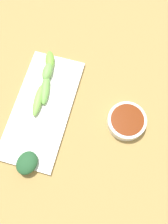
{
  "coord_description": "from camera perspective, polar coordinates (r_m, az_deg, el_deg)",
  "views": [
    {
      "loc": [
        -0.08,
        0.22,
        0.71
      ],
      "look_at": [
        -0.02,
        0.01,
        0.05
      ],
      "focal_mm": 39.94,
      "sensor_mm": 36.0,
      "label": 1
    }
  ],
  "objects": [
    {
      "name": "sauce_bowl",
      "position": [
        0.71,
        9.8,
        -1.73
      ],
      "size": [
        0.11,
        0.11,
        0.03
      ],
      "color": "white",
      "rests_on": "tabletop"
    },
    {
      "name": "broccoli_stalk_4",
      "position": [
        0.74,
        -8.87,
        5.17
      ],
      "size": [
        0.04,
        0.1,
        0.02
      ],
      "primitive_type": "ellipsoid",
      "rotation": [
        0.0,
        0.0,
        0.21
      ],
      "color": "#6EAE4C",
      "rests_on": "serving_plate"
    },
    {
      "name": "broccoli_stalk_3",
      "position": [
        0.78,
        -7.82,
        11.58
      ],
      "size": [
        0.05,
        0.07,
        0.02
      ],
      "primitive_type": "ellipsoid",
      "rotation": [
        0.0,
        0.0,
        0.33
      ],
      "color": "#72B03E",
      "rests_on": "serving_plate"
    },
    {
      "name": "tabletop",
      "position": [
        0.74,
        -1.11,
        0.07
      ],
      "size": [
        2.1,
        2.1,
        0.02
      ],
      "primitive_type": "cube",
      "color": "#9D7C45",
      "rests_on": "ground"
    },
    {
      "name": "broccoli_leafy_2",
      "position": [
        0.68,
        -12.92,
        -11.27
      ],
      "size": [
        0.07,
        0.07,
        0.03
      ],
      "primitive_type": "ellipsoid",
      "rotation": [
        0.0,
        0.0,
        -0.22
      ],
      "color": "#224F2B",
      "rests_on": "serving_plate"
    },
    {
      "name": "broccoli_stalk_1",
      "position": [
        0.73,
        -10.44,
        2.66
      ],
      "size": [
        0.03,
        0.1,
        0.02
      ],
      "primitive_type": "ellipsoid",
      "rotation": [
        0.0,
        0.0,
        0.1
      ],
      "color": "#78AF4A",
      "rests_on": "serving_plate"
    },
    {
      "name": "broccoli_stalk_0",
      "position": [
        0.76,
        -8.37,
        9.12
      ],
      "size": [
        0.03,
        0.06,
        0.03
      ],
      "primitive_type": "ellipsoid",
      "rotation": [
        0.0,
        0.0,
        0.06
      ],
      "color": "#72AC51",
      "rests_on": "serving_plate"
    },
    {
      "name": "serving_plate",
      "position": [
        0.73,
        -9.5,
        0.77
      ],
      "size": [
        0.16,
        0.35,
        0.01
      ],
      "primitive_type": "cube",
      "color": "white",
      "rests_on": "tabletop"
    }
  ]
}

